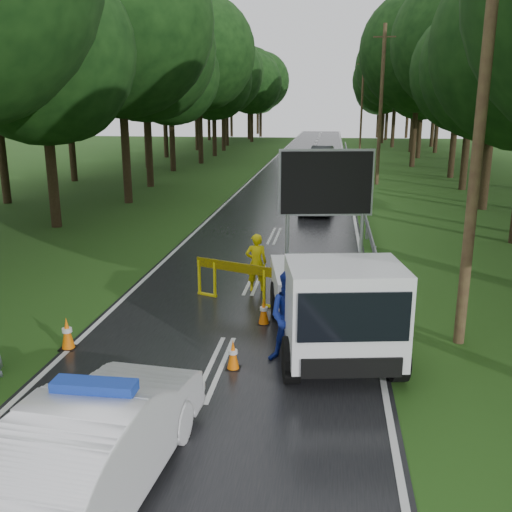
% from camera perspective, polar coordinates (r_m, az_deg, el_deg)
% --- Properties ---
extents(ground, '(160.00, 160.00, 0.00)m').
position_cam_1_polar(ground, '(11.90, -4.07, -11.11)').
color(ground, '#254B15').
rests_on(ground, ground).
extents(road, '(7.00, 140.00, 0.02)m').
position_cam_1_polar(road, '(40.84, 4.41, 7.68)').
color(road, black).
rests_on(road, ground).
extents(guardrail, '(0.12, 60.06, 0.70)m').
position_cam_1_polar(guardrail, '(40.42, 9.69, 8.20)').
color(guardrail, gray).
rests_on(guardrail, ground).
extents(utility_pole_near, '(1.40, 0.24, 10.00)m').
position_cam_1_polar(utility_pole_near, '(12.80, 21.61, 13.26)').
color(utility_pole_near, '#41281E').
rests_on(utility_pole_near, ground).
extents(utility_pole_mid, '(1.40, 0.24, 10.00)m').
position_cam_1_polar(utility_pole_mid, '(38.56, 12.38, 14.49)').
color(utility_pole_mid, '#41281E').
rests_on(utility_pole_mid, ground).
extents(utility_pole_far, '(1.40, 0.24, 10.00)m').
position_cam_1_polar(utility_pole_far, '(64.52, 10.54, 14.69)').
color(utility_pole_far, '#41281E').
rests_on(utility_pole_far, ground).
extents(police_sedan, '(1.99, 4.72, 1.67)m').
position_cam_1_polar(police_sedan, '(8.48, -15.45, -17.43)').
color(police_sedan, white).
rests_on(police_sedan, ground).
extents(work_truck, '(3.15, 5.56, 4.19)m').
position_cam_1_polar(work_truck, '(12.40, 7.67, -4.40)').
color(work_truck, gray).
rests_on(work_truck, ground).
extents(barrier, '(2.51, 1.00, 1.10)m').
position_cam_1_polar(barrier, '(15.29, -1.73, -1.68)').
color(barrier, yellow).
rests_on(barrier, ground).
extents(officer, '(0.68, 0.52, 1.69)m').
position_cam_1_polar(officer, '(16.19, 0.03, -0.68)').
color(officer, yellow).
rests_on(officer, ground).
extents(civilian, '(1.01, 0.81, 1.98)m').
position_cam_1_polar(civilian, '(11.77, 3.54, -6.15)').
color(civilian, navy).
rests_on(civilian, ground).
extents(queue_car_first, '(1.87, 4.00, 1.32)m').
position_cam_1_polar(queue_car_first, '(28.27, 6.15, 5.67)').
color(queue_car_first, '#383B3F').
rests_on(queue_car_first, ground).
extents(queue_car_second, '(2.40, 4.76, 1.32)m').
position_cam_1_polar(queue_car_second, '(34.52, 7.41, 7.34)').
color(queue_car_second, '#A9ACB1').
rests_on(queue_car_second, ground).
extents(queue_car_third, '(3.46, 6.20, 1.64)m').
position_cam_1_polar(queue_car_third, '(40.71, 6.59, 8.75)').
color(queue_car_third, black).
rests_on(queue_car_third, ground).
extents(queue_car_fourth, '(2.34, 5.08, 1.61)m').
position_cam_1_polar(queue_car_fourth, '(50.74, 6.54, 9.98)').
color(queue_car_fourth, '#414549').
rests_on(queue_car_fourth, ground).
extents(cone_center, '(0.30, 0.30, 0.64)m').
position_cam_1_polar(cone_center, '(11.70, -2.31, -9.87)').
color(cone_center, black).
rests_on(cone_center, ground).
extents(cone_far, '(0.32, 0.32, 0.67)m').
position_cam_1_polar(cone_far, '(13.93, 0.78, -5.59)').
color(cone_far, black).
rests_on(cone_far, ground).
extents(cone_left_mid, '(0.35, 0.35, 0.74)m').
position_cam_1_polar(cone_left_mid, '(13.24, -18.35, -7.39)').
color(cone_left_mid, black).
rests_on(cone_left_mid, ground).
extents(cone_right, '(0.37, 0.37, 0.79)m').
position_cam_1_polar(cone_right, '(15.77, 11.84, -3.20)').
color(cone_right, black).
rests_on(cone_right, ground).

